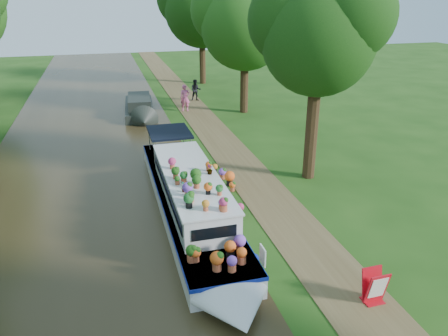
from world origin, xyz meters
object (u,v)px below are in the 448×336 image
(second_boat, at_px, (140,107))
(pedestrian_pink, at_px, (185,98))
(pedestrian_dark, at_px, (196,90))
(sandwich_board, at_px, (375,288))
(plant_boat, at_px, (192,199))

(second_boat, xyz_separation_m, pedestrian_pink, (3.25, 0.11, 0.45))
(pedestrian_dark, bearing_deg, second_boat, -136.66)
(sandwich_board, height_order, pedestrian_dark, pedestrian_dark)
(pedestrian_dark, bearing_deg, plant_boat, -92.17)
(sandwich_board, relative_size, pedestrian_pink, 0.53)
(plant_boat, xyz_separation_m, second_boat, (-0.50, 15.78, -0.32))
(plant_boat, bearing_deg, second_boat, 91.82)
(pedestrian_pink, bearing_deg, plant_boat, -92.14)
(second_boat, distance_m, pedestrian_pink, 3.28)
(plant_boat, xyz_separation_m, sandwich_board, (3.91, -6.03, -0.37))
(second_boat, height_order, pedestrian_pink, pedestrian_pink)
(second_boat, height_order, pedestrian_dark, pedestrian_dark)
(sandwich_board, height_order, pedestrian_pink, pedestrian_pink)
(pedestrian_pink, distance_m, pedestrian_dark, 3.24)
(sandwich_board, bearing_deg, plant_boat, 121.43)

